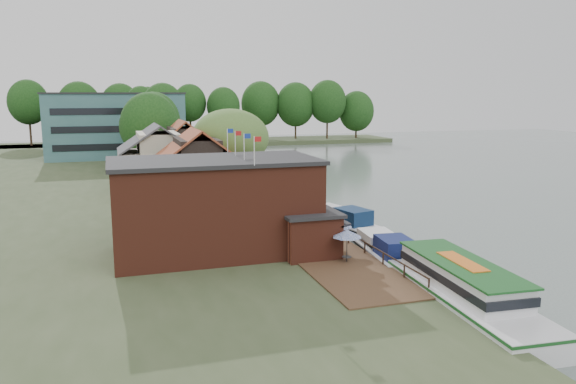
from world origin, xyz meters
TOP-DOWN VIEW (x-y plane):
  - ground at (0.00, 0.00)m, footprint 260.00×260.00m
  - land_bank at (-30.00, 35.00)m, footprint 50.00×140.00m
  - quay_deck at (-8.00, 10.00)m, footprint 6.00×50.00m
  - quay_rail at (-5.30, 10.50)m, footprint 0.20×49.00m
  - pub at (-14.00, -1.00)m, footprint 20.00×11.00m
  - hotel_block at (-22.00, 70.00)m, footprint 25.40×12.40m
  - cottage_a at (-15.00, 14.00)m, footprint 8.60×7.60m
  - cottage_b at (-18.00, 24.00)m, footprint 9.60×8.60m
  - cottage_c at (-14.00, 33.00)m, footprint 7.60×7.60m
  - willow at (-10.50, 19.00)m, footprint 8.60×8.60m
  - umbrella_0 at (-7.51, -6.65)m, footprint 2.14×2.14m
  - umbrella_1 at (-6.85, -3.68)m, footprint 2.01×2.01m
  - umbrella_2 at (-7.72, -0.88)m, footprint 2.07×2.07m
  - umbrella_3 at (-7.25, 2.20)m, footprint 2.22×2.22m
  - umbrella_4 at (-7.59, 5.71)m, footprint 2.09×2.09m
  - umbrella_5 at (-7.11, 8.16)m, footprint 2.35×2.35m
  - cruiser_0 at (-3.39, -4.58)m, footprint 4.39×10.57m
  - cruiser_1 at (-2.79, 5.85)m, footprint 5.95×11.04m
  - cruiser_2 at (-2.71, 14.94)m, footprint 5.33×10.21m
  - cruiser_3 at (-3.32, 25.04)m, footprint 4.29×9.93m
  - tour_boat at (-3.51, -15.33)m, footprint 5.04×14.64m
  - swan at (-3.63, -11.98)m, footprint 0.44×0.44m
  - bank_tree_0 at (-17.63, 41.99)m, footprint 8.49×8.49m
  - bank_tree_1 at (-18.27, 48.21)m, footprint 7.15×7.15m
  - bank_tree_2 at (-15.90, 56.10)m, footprint 8.89×8.89m
  - bank_tree_3 at (-12.40, 76.89)m, footprint 8.57×8.57m
  - bank_tree_4 at (-16.35, 84.95)m, footprint 6.40×6.40m
  - bank_tree_5 at (-14.10, 94.42)m, footprint 6.89×6.89m

SIDE VIEW (x-z plane):
  - ground at x=0.00m, z-range 0.00..0.00m
  - swan at x=-3.63m, z-range 0.00..0.44m
  - land_bank at x=-30.00m, z-range 0.00..1.00m
  - quay_deck at x=-8.00m, z-range 1.00..1.10m
  - cruiser_3 at x=-3.32m, z-range 0.00..2.32m
  - cruiser_2 at x=-2.71m, z-range 0.00..2.36m
  - cruiser_0 at x=-3.39m, z-range 0.00..2.51m
  - cruiser_1 at x=-2.79m, z-range 0.00..2.58m
  - quay_rail at x=-5.30m, z-range 1.00..2.00m
  - tour_boat at x=-3.51m, z-range 0.00..3.14m
  - umbrella_0 at x=-7.51m, z-range 1.10..3.48m
  - umbrella_1 at x=-6.85m, z-range 1.10..3.48m
  - umbrella_2 at x=-7.72m, z-range 1.10..3.48m
  - umbrella_3 at x=-7.25m, z-range 1.10..3.48m
  - umbrella_4 at x=-7.59m, z-range 1.10..3.48m
  - umbrella_5 at x=-7.11m, z-range 1.10..3.48m
  - pub at x=-14.00m, z-range 1.00..8.30m
  - cottage_a at x=-15.00m, z-range 1.00..9.50m
  - cottage_b at x=-18.00m, z-range 1.00..9.50m
  - cottage_c at x=-14.00m, z-range 1.00..9.50m
  - willow at x=-10.50m, z-range 1.00..11.43m
  - bank_tree_1 at x=-18.27m, z-range 1.00..12.02m
  - bank_tree_0 at x=-17.63m, z-range 1.00..13.28m
  - hotel_block at x=-22.00m, z-range 1.00..13.30m
  - bank_tree_2 at x=-15.90m, z-range 1.00..13.38m
  - bank_tree_5 at x=-14.10m, z-range 1.00..14.66m
  - bank_tree_4 at x=-16.35m, z-range 1.00..14.71m
  - bank_tree_3 at x=-12.40m, z-range 1.00..15.25m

